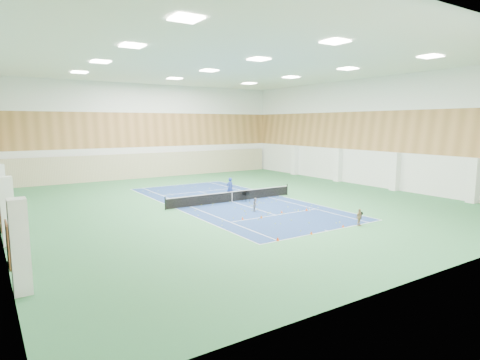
% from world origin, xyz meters
% --- Properties ---
extents(ground, '(40.00, 40.00, 0.00)m').
position_xyz_m(ground, '(0.00, 0.00, 0.00)').
color(ground, '#307041').
rests_on(ground, ground).
extents(room_shell, '(36.00, 40.00, 12.00)m').
position_xyz_m(room_shell, '(0.00, 0.00, 6.00)').
color(room_shell, white).
rests_on(room_shell, ground).
extents(wood_cladding, '(36.00, 40.00, 8.00)m').
position_xyz_m(wood_cladding, '(0.00, 0.00, 8.00)').
color(wood_cladding, '#AC7740').
rests_on(wood_cladding, room_shell).
extents(ceiling_light_grid, '(21.40, 25.40, 0.06)m').
position_xyz_m(ceiling_light_grid, '(0.00, 0.00, 11.92)').
color(ceiling_light_grid, white).
rests_on(ceiling_light_grid, room_shell).
extents(court_surface, '(10.97, 23.77, 0.01)m').
position_xyz_m(court_surface, '(0.00, 0.00, 0.01)').
color(court_surface, navy).
rests_on(court_surface, ground).
extents(tennis_balls_scatter, '(10.57, 22.77, 0.07)m').
position_xyz_m(tennis_balls_scatter, '(0.00, 0.00, 0.05)').
color(tennis_balls_scatter, '#B9DB25').
rests_on(tennis_balls_scatter, ground).
extents(tennis_net, '(12.80, 0.10, 1.10)m').
position_xyz_m(tennis_net, '(0.00, 0.00, 0.55)').
color(tennis_net, black).
rests_on(tennis_net, ground).
extents(back_curtain, '(35.40, 0.16, 3.20)m').
position_xyz_m(back_curtain, '(0.00, 19.75, 1.60)').
color(back_curtain, '#C6B793').
rests_on(back_curtain, ground).
extents(door_left_a, '(0.08, 1.80, 2.20)m').
position_xyz_m(door_left_a, '(-17.92, -8.00, 1.10)').
color(door_left_a, '#593319').
rests_on(door_left_a, ground).
extents(door_left_b, '(0.08, 1.80, 2.20)m').
position_xyz_m(door_left_b, '(-17.92, 0.00, 1.10)').
color(door_left_b, '#593319').
rests_on(door_left_b, ground).
extents(coach, '(0.74, 0.52, 1.96)m').
position_xyz_m(coach, '(0.81, 1.68, 0.98)').
color(coach, navy).
rests_on(coach, ground).
extents(child_court, '(0.67, 0.66, 1.10)m').
position_xyz_m(child_court, '(-0.51, -4.39, 0.55)').
color(child_court, gray).
rests_on(child_court, ground).
extents(child_apron, '(0.75, 0.42, 1.20)m').
position_xyz_m(child_apron, '(2.81, -12.05, 0.60)').
color(child_apron, '#A1845C').
rests_on(child_apron, ground).
extents(ball_cart, '(0.65, 0.65, 0.93)m').
position_xyz_m(ball_cart, '(1.04, -0.70, 0.47)').
color(ball_cart, black).
rests_on(ball_cart, ground).
extents(cone_svc_a, '(0.19, 0.19, 0.21)m').
position_xyz_m(cone_svc_a, '(-2.95, -6.22, 0.10)').
color(cone_svc_a, '#EF450C').
rests_on(cone_svc_a, ground).
extents(cone_svc_b, '(0.22, 0.22, 0.24)m').
position_xyz_m(cone_svc_b, '(-1.54, -6.60, 0.12)').
color(cone_svc_b, orange).
rests_on(cone_svc_b, ground).
extents(cone_svc_c, '(0.19, 0.19, 0.21)m').
position_xyz_m(cone_svc_c, '(0.87, -6.02, 0.10)').
color(cone_svc_c, '#F7530D').
rests_on(cone_svc_c, ground).
extents(cone_svc_d, '(0.22, 0.22, 0.24)m').
position_xyz_m(cone_svc_d, '(3.07, -6.47, 0.12)').
color(cone_svc_d, '#ED510C').
rests_on(cone_svc_d, ground).
extents(cone_base_a, '(0.21, 0.21, 0.23)m').
position_xyz_m(cone_base_a, '(-4.10, -11.81, 0.12)').
color(cone_base_a, '#ED3D0C').
rests_on(cone_base_a, ground).
extents(cone_base_b, '(0.19, 0.19, 0.21)m').
position_xyz_m(cone_base_b, '(-1.44, -11.87, 0.10)').
color(cone_base_b, '#DF570B').
rests_on(cone_base_b, ground).
extents(cone_base_c, '(0.18, 0.18, 0.20)m').
position_xyz_m(cone_base_c, '(1.57, -11.75, 0.10)').
color(cone_base_c, '#FB4B0D').
rests_on(cone_base_c, ground).
extents(cone_base_d, '(0.21, 0.21, 0.23)m').
position_xyz_m(cone_base_d, '(3.46, -11.47, 0.12)').
color(cone_base_d, orange).
rests_on(cone_base_d, ground).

